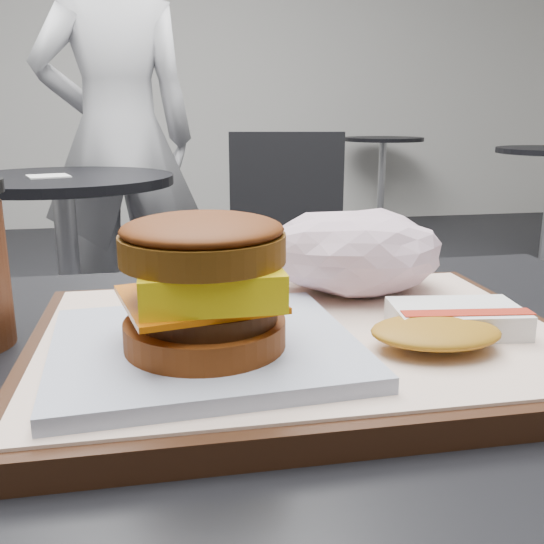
{
  "coord_description": "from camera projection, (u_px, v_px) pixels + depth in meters",
  "views": [
    {
      "loc": [
        -0.05,
        -0.37,
        0.94
      ],
      "look_at": [
        0.02,
        0.03,
        0.83
      ],
      "focal_mm": 40.0,
      "sensor_mm": 36.0,
      "label": 1
    }
  ],
  "objects": [
    {
      "name": "serving_tray",
      "position": [
        301.0,
        343.0,
        0.44
      ],
      "size": [
        0.38,
        0.28,
        0.02
      ],
      "color": "black",
      "rests_on": "customer_table"
    },
    {
      "name": "breakfast_sandwich",
      "position": [
        205.0,
        299.0,
        0.37
      ],
      "size": [
        0.2,
        0.18,
        0.09
      ],
      "color": "silver",
      "rests_on": "serving_tray"
    },
    {
      "name": "hash_brown",
      "position": [
        447.0,
        324.0,
        0.41
      ],
      "size": [
        0.12,
        0.1,
        0.02
      ],
      "color": "white",
      "rests_on": "serving_tray"
    },
    {
      "name": "crumpled_wrapper",
      "position": [
        353.0,
        251.0,
        0.52
      ],
      "size": [
        0.16,
        0.12,
        0.07
      ],
      "primitive_type": null,
      "color": "white",
      "rests_on": "serving_tray"
    },
    {
      "name": "neighbor_table",
      "position": [
        67.0,
        238.0,
        1.96
      ],
      "size": [
        0.7,
        0.7,
        0.75
      ],
      "color": "black",
      "rests_on": "ground"
    },
    {
      "name": "napkin",
      "position": [
        48.0,
        176.0,
        1.88
      ],
      "size": [
        0.15,
        0.15,
        0.0
      ],
      "primitive_type": "cube",
      "rotation": [
        0.0,
        0.0,
        0.32
      ],
      "color": "white",
      "rests_on": "neighbor_table"
    },
    {
      "name": "neighbor_chair",
      "position": [
        253.0,
        238.0,
        2.15
      ],
      "size": [
        0.63,
        0.48,
        0.88
      ],
      "color": "#ACACB1",
      "rests_on": "ground"
    },
    {
      "name": "patron",
      "position": [
        119.0,
        138.0,
        2.36
      ],
      "size": [
        0.68,
        0.5,
        1.69
      ],
      "primitive_type": "imported",
      "rotation": [
        0.0,
        0.0,
        3.31
      ],
      "color": "silver",
      "rests_on": "ground"
    },
    {
      "name": "bg_table_far",
      "position": [
        382.0,
        160.0,
        5.05
      ],
      "size": [
        0.66,
        0.66,
        0.75
      ],
      "color": "black",
      "rests_on": "ground"
    }
  ]
}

